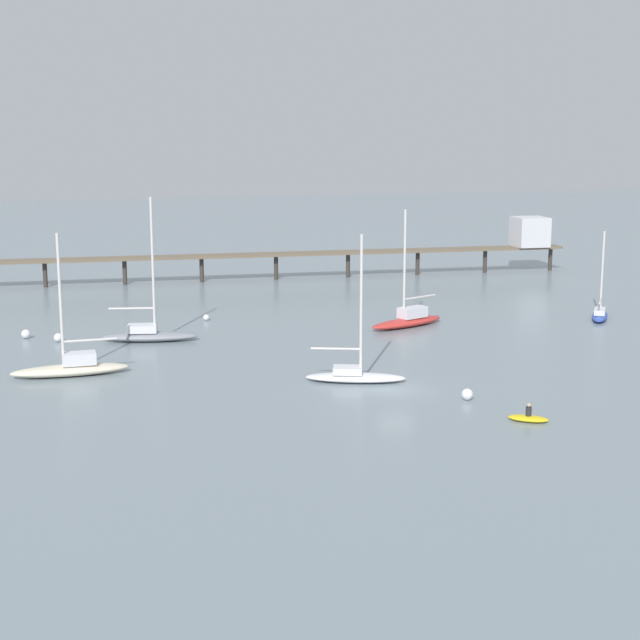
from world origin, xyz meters
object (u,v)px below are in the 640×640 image
pier (373,245)px  sailboat_cream (71,366)px  sailboat_gray (149,333)px  sailboat_red (408,318)px  sailboat_white (354,373)px  dinghy_yellow (528,418)px  sailboat_blue (600,313)px  mooring_buoy_near (26,334)px  mooring_buoy_mid (58,338)px  mooring_buoy_inner (206,317)px  mooring_buoy_far (467,394)px

pier → sailboat_cream: bearing=-133.2°
sailboat_gray → sailboat_red: bearing=-0.9°
sailboat_white → dinghy_yellow: size_ratio=3.97×
pier → sailboat_blue: 34.05m
mooring_buoy_near → mooring_buoy_mid: (2.60, -2.20, -0.02)m
sailboat_gray → mooring_buoy_near: bearing=157.9°
sailboat_cream → dinghy_yellow: size_ratio=3.94×
sailboat_blue → sailboat_red: size_ratio=0.78×
sailboat_blue → pier: bearing=109.3°
sailboat_red → dinghy_yellow: 29.59m
sailboat_white → mooring_buoy_mid: bearing=135.2°
dinghy_yellow → mooring_buoy_inner: bearing=109.5°
sailboat_cream → mooring_buoy_far: 28.39m
sailboat_white → mooring_buoy_near: bearing=135.7°
pier → mooring_buoy_mid: (-38.05, -27.93, -3.45)m
mooring_buoy_near → sailboat_red: bearing=-7.6°
dinghy_yellow → mooring_buoy_inner: 39.55m
pier → dinghy_yellow: size_ratio=31.14×
sailboat_cream → sailboat_red: size_ratio=0.98×
mooring_buoy_inner → sailboat_cream: bearing=-126.1°
sailboat_blue → sailboat_cream: 49.33m
sailboat_red → sailboat_white: bearing=-122.4°
mooring_buoy_far → mooring_buoy_inner: bearing=110.1°
dinghy_yellow → mooring_buoy_mid: dinghy_yellow is taller
sailboat_white → sailboat_red: 20.48m
pier → sailboat_white: (-18.41, -47.45, -3.24)m
sailboat_cream → mooring_buoy_near: 14.58m
sailboat_red → mooring_buoy_mid: sailboat_red is taller
dinghy_yellow → sailboat_red: bearing=82.5°
mooring_buoy_near → mooring_buoy_far: size_ratio=1.02×
sailboat_gray → mooring_buoy_inner: bearing=50.8°
mooring_buoy_far → sailboat_cream: bearing=150.1°
pier → dinghy_yellow: 60.66m
sailboat_gray → mooring_buoy_near: sailboat_gray is taller
mooring_buoy_far → sailboat_white: bearing=130.0°
mooring_buoy_far → sailboat_blue: bearing=42.6°
dinghy_yellow → mooring_buoy_far: dinghy_yellow is taller
sailboat_red → mooring_buoy_mid: 30.69m
sailboat_blue → mooring_buoy_inner: bearing=164.7°
sailboat_gray → sailboat_red: 23.24m
sailboat_blue → dinghy_yellow: size_ratio=3.14×
mooring_buoy_inner → mooring_buoy_far: 33.95m
mooring_buoy_far → pier: bearing=76.7°
sailboat_red → mooring_buoy_inner: sailboat_red is taller
sailboat_white → sailboat_cream: sailboat_white is taller
pier → mooring_buoy_far: pier is taller
mooring_buoy_near → sailboat_blue: bearing=-6.9°
sailboat_white → mooring_buoy_near: size_ratio=13.38×
dinghy_yellow → sailboat_white: bearing=120.5°
dinghy_yellow → mooring_buoy_mid: size_ratio=3.53×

